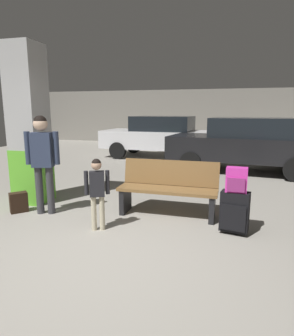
{
  "coord_description": "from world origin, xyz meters",
  "views": [
    {
      "loc": [
        1.33,
        -2.86,
        1.68
      ],
      "look_at": [
        0.25,
        1.3,
        0.85
      ],
      "focal_mm": 31.27,
      "sensor_mm": 36.0,
      "label": 1
    }
  ],
  "objects_px": {
    "structural_pillar": "(29,126)",
    "backpack_bright": "(236,180)",
    "backpack_dark_floor": "(19,202)",
    "adult": "(42,154)",
    "suitcase": "(234,212)",
    "parked_car_far": "(160,136)",
    "parked_car_near": "(245,143)",
    "child": "(97,187)",
    "bench": "(168,189)"
  },
  "relations": [
    {
      "from": "suitcase",
      "to": "bench",
      "type": "bearing_deg",
      "value": 152.6
    },
    {
      "from": "adult",
      "to": "backpack_dark_floor",
      "type": "bearing_deg",
      "value": -172.99
    },
    {
      "from": "child",
      "to": "parked_car_far",
      "type": "bearing_deg",
      "value": 94.77
    },
    {
      "from": "suitcase",
      "to": "parked_car_near",
      "type": "distance_m",
      "value": 4.6
    },
    {
      "from": "bench",
      "to": "backpack_bright",
      "type": "distance_m",
      "value": 1.21
    },
    {
      "from": "backpack_dark_floor",
      "to": "parked_car_far",
      "type": "bearing_deg",
      "value": 80.82
    },
    {
      "from": "backpack_bright",
      "to": "parked_car_far",
      "type": "xyz_separation_m",
      "value": [
        -2.46,
        6.5,
        0.03
      ]
    },
    {
      "from": "backpack_bright",
      "to": "backpack_dark_floor",
      "type": "bearing_deg",
      "value": 179.71
    },
    {
      "from": "structural_pillar",
      "to": "backpack_bright",
      "type": "distance_m",
      "value": 3.74
    },
    {
      "from": "suitcase",
      "to": "backpack_bright",
      "type": "bearing_deg",
      "value": -35.02
    },
    {
      "from": "bench",
      "to": "parked_car_far",
      "type": "distance_m",
      "value": 6.14
    },
    {
      "from": "backpack_dark_floor",
      "to": "parked_car_far",
      "type": "height_order",
      "value": "parked_car_far"
    },
    {
      "from": "backpack_dark_floor",
      "to": "bench",
      "type": "bearing_deg",
      "value": 11.83
    },
    {
      "from": "backpack_dark_floor",
      "to": "child",
      "type": "bearing_deg",
      "value": -12.85
    },
    {
      "from": "structural_pillar",
      "to": "parked_car_near",
      "type": "bearing_deg",
      "value": 44.25
    },
    {
      "from": "bench",
      "to": "adult",
      "type": "height_order",
      "value": "adult"
    },
    {
      "from": "structural_pillar",
      "to": "child",
      "type": "height_order",
      "value": "structural_pillar"
    },
    {
      "from": "structural_pillar",
      "to": "parked_car_far",
      "type": "xyz_separation_m",
      "value": [
        1.18,
        5.88,
        -0.61
      ]
    },
    {
      "from": "adult",
      "to": "parked_car_near",
      "type": "relative_size",
      "value": 0.38
    },
    {
      "from": "suitcase",
      "to": "parked_car_far",
      "type": "distance_m",
      "value": 6.97
    },
    {
      "from": "child",
      "to": "parked_car_near",
      "type": "distance_m",
      "value": 5.41
    },
    {
      "from": "bench",
      "to": "backpack_dark_floor",
      "type": "relative_size",
      "value": 4.74
    },
    {
      "from": "structural_pillar",
      "to": "bench",
      "type": "height_order",
      "value": "structural_pillar"
    },
    {
      "from": "parked_car_far",
      "to": "parked_car_near",
      "type": "xyz_separation_m",
      "value": [
        2.86,
        -1.95,
        0.0
      ]
    },
    {
      "from": "backpack_dark_floor",
      "to": "backpack_bright",
      "type": "bearing_deg",
      "value": -0.29
    },
    {
      "from": "backpack_bright",
      "to": "backpack_dark_floor",
      "type": "distance_m",
      "value": 3.56
    },
    {
      "from": "bench",
      "to": "child",
      "type": "bearing_deg",
      "value": -133.93
    },
    {
      "from": "child",
      "to": "parked_car_near",
      "type": "xyz_separation_m",
      "value": [
        2.29,
        4.9,
        0.16
      ]
    },
    {
      "from": "structural_pillar",
      "to": "parked_car_far",
      "type": "bearing_deg",
      "value": 78.69
    },
    {
      "from": "child",
      "to": "suitcase",
      "type": "bearing_deg",
      "value": 10.57
    },
    {
      "from": "child",
      "to": "adult",
      "type": "distance_m",
      "value": 1.27
    },
    {
      "from": "parked_car_near",
      "to": "adult",
      "type": "bearing_deg",
      "value": -127.42
    },
    {
      "from": "adult",
      "to": "suitcase",
      "type": "bearing_deg",
      "value": -1.45
    },
    {
      "from": "adult",
      "to": "parked_car_far",
      "type": "relative_size",
      "value": 0.38
    },
    {
      "from": "parked_car_far",
      "to": "parked_car_near",
      "type": "height_order",
      "value": "same"
    },
    {
      "from": "adult",
      "to": "child",
      "type": "bearing_deg",
      "value": -20.67
    },
    {
      "from": "bench",
      "to": "adult",
      "type": "xyz_separation_m",
      "value": [
        -1.99,
        -0.46,
        0.56
      ]
    },
    {
      "from": "parked_car_far",
      "to": "backpack_dark_floor",
      "type": "bearing_deg",
      "value": -99.18
    },
    {
      "from": "parked_car_far",
      "to": "bench",
      "type": "bearing_deg",
      "value": -76.55
    },
    {
      "from": "structural_pillar",
      "to": "suitcase",
      "type": "height_order",
      "value": "structural_pillar"
    },
    {
      "from": "backpack_dark_floor",
      "to": "parked_car_far",
      "type": "xyz_separation_m",
      "value": [
        1.05,
        6.48,
        0.64
      ]
    },
    {
      "from": "backpack_bright",
      "to": "backpack_dark_floor",
      "type": "height_order",
      "value": "backpack_bright"
    },
    {
      "from": "bench",
      "to": "parked_car_near",
      "type": "height_order",
      "value": "parked_car_near"
    },
    {
      "from": "adult",
      "to": "structural_pillar",
      "type": "bearing_deg",
      "value": 138.35
    },
    {
      "from": "suitcase",
      "to": "parked_car_far",
      "type": "relative_size",
      "value": 0.14
    },
    {
      "from": "backpack_bright",
      "to": "parked_car_far",
      "type": "distance_m",
      "value": 6.95
    },
    {
      "from": "child",
      "to": "parked_car_far",
      "type": "relative_size",
      "value": 0.25
    },
    {
      "from": "structural_pillar",
      "to": "backpack_bright",
      "type": "xyz_separation_m",
      "value": [
        3.64,
        -0.62,
        -0.65
      ]
    },
    {
      "from": "suitcase",
      "to": "parked_car_far",
      "type": "xyz_separation_m",
      "value": [
        -2.46,
        6.5,
        0.48
      ]
    },
    {
      "from": "bench",
      "to": "structural_pillar",
      "type": "bearing_deg",
      "value": 178.13
    }
  ]
}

